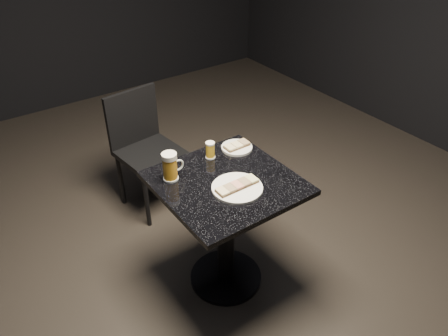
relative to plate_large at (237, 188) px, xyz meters
The scene contains 9 objects.
floor 0.76m from the plate_large, 92.12° to the left, with size 6.00×6.00×0.00m, color black.
plate_large is the anchor object (origin of this frame).
plate_small 0.40m from the plate_large, 53.57° to the left, with size 0.18×0.18×0.01m, color silver.
table 0.27m from the plate_large, 92.12° to the left, with size 0.70×0.70×0.75m.
beer_mug 0.37m from the plate_large, 130.07° to the left, with size 0.12×0.08×0.16m.
beer_tumbler 0.34m from the plate_large, 80.45° to the left, with size 0.06×0.06×0.10m.
chair 1.10m from the plate_large, 91.14° to the left, with size 0.45×0.45×0.87m.
canapes_on_plate_large 0.02m from the plate_large, ahead, with size 0.24×0.07×0.02m.
canapes_on_plate_small 0.40m from the plate_large, 53.57° to the left, with size 0.15×0.07×0.02m.
Camera 1 is at (-1.09, -1.52, 2.10)m, focal length 35.00 mm.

